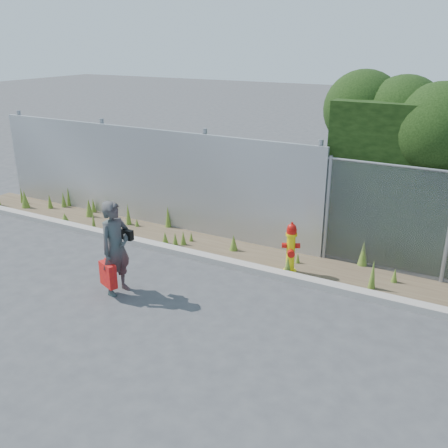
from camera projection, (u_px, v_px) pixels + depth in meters
ground at (198, 315)px, 7.80m from camera, size 80.00×80.00×0.00m
curb at (248, 267)px, 9.26m from camera, size 16.00×0.22×0.12m
weed_strip at (216, 243)px, 10.23m from camera, size 16.00×1.32×0.54m
corrugated_fence at (145, 176)px, 11.34m from camera, size 8.50×0.21×2.30m
fire_hydrant at (291, 249)px, 9.02m from camera, size 0.33×0.30×0.99m
woman at (116, 248)px, 8.22m from camera, size 0.45×0.63×1.62m
red_tote_bag at (108, 275)px, 8.24m from camera, size 0.37×0.14×0.49m
black_shoulder_bag at (127, 235)px, 8.29m from camera, size 0.23×0.09×0.17m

